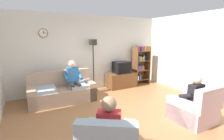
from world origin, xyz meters
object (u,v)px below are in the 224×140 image
at_px(floor_lamp, 93,51).
at_px(person_on_couch, 74,78).
at_px(tv_stand, 121,80).
at_px(armchair_near_bookshelf, 194,110).
at_px(couch, 62,91).
at_px(bookshelf, 140,64).
at_px(person_in_left_armchair, 110,127).
at_px(person_in_right_armchair, 192,96).
at_px(tv, 122,67).

height_order(floor_lamp, person_on_couch, floor_lamp).
bearing_deg(floor_lamp, person_on_couch, -145.10).
distance_m(tv_stand, armchair_near_bookshelf, 3.13).
relative_size(couch, bookshelf, 1.22).
bearing_deg(person_in_left_armchair, couch, 92.25).
distance_m(person_on_couch, person_in_right_armchair, 3.26).
relative_size(floor_lamp, armchair_near_bookshelf, 2.06).
height_order(bookshelf, floor_lamp, floor_lamp).
relative_size(tv_stand, person_in_left_armchair, 0.98).
distance_m(bookshelf, person_on_couch, 3.00).
relative_size(bookshelf, person_on_couch, 1.27).
xyz_separation_m(person_in_left_armchair, person_in_right_armchair, (2.29, 0.34, 0.00)).
bearing_deg(bookshelf, armchair_near_bookshelf, -105.21).
distance_m(floor_lamp, person_on_couch, 1.33).
height_order(tv, person_in_right_armchair, person_in_right_armchair).
bearing_deg(tv, person_in_right_armchair, -88.63).
bearing_deg(person_on_couch, couch, 161.90).
relative_size(couch, armchair_near_bookshelf, 2.13).
bearing_deg(armchair_near_bookshelf, person_in_left_armchair, -173.85).
xyz_separation_m(tv, person_on_couch, (-2.00, -0.50, -0.09)).
distance_m(tv, person_in_right_armchair, 3.02).
bearing_deg(person_in_left_armchair, tv_stand, 56.66).
height_order(couch, floor_lamp, floor_lamp).
relative_size(person_on_couch, person_in_right_armchair, 1.11).
distance_m(armchair_near_bookshelf, person_in_right_armchair, 0.33).
bearing_deg(person_in_right_armchair, floor_lamp, 110.54).
xyz_separation_m(couch, tv_stand, (2.34, 0.42, -0.03)).
bearing_deg(floor_lamp, armchair_near_bookshelf, -69.95).
relative_size(couch, floor_lamp, 1.03).
distance_m(tv, floor_lamp, 1.29).
distance_m(tv_stand, person_in_right_armchair, 3.06).
bearing_deg(person_in_left_armchair, armchair_near_bookshelf, 6.15).
distance_m(tv_stand, bookshelf, 1.10).
bearing_deg(floor_lamp, couch, -157.33).
xyz_separation_m(couch, bookshelf, (3.28, 0.48, 0.53)).
distance_m(bookshelf, person_in_left_armchair, 4.68).
relative_size(bookshelf, person_in_right_armchair, 1.40).
bearing_deg(couch, person_in_left_armchair, -87.75).
bearing_deg(couch, floor_lamp, 22.67).
relative_size(couch, person_on_couch, 1.54).
bearing_deg(couch, person_in_right_armchair, -47.43).
bearing_deg(bookshelf, couch, -171.62).
distance_m(tv, person_in_left_armchair, 4.02).
xyz_separation_m(bookshelf, armchair_near_bookshelf, (-0.87, -3.19, -0.56)).
height_order(person_on_couch, person_in_left_armchair, person_on_couch).
height_order(tv, person_on_couch, person_on_couch).
relative_size(bookshelf, armchair_near_bookshelf, 1.74).
relative_size(tv, armchair_near_bookshelf, 0.67).
relative_size(armchair_near_bookshelf, person_in_left_armchair, 0.80).
bearing_deg(tv_stand, person_on_couch, -165.26).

